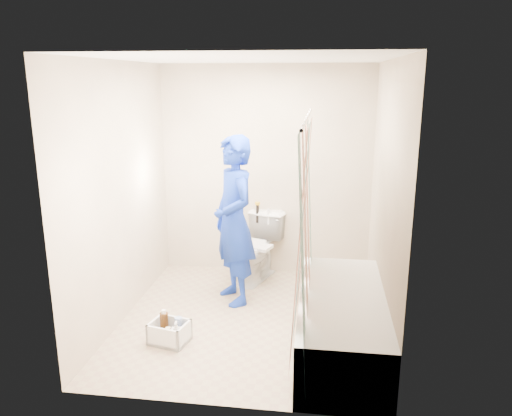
# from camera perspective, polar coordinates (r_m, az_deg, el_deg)

# --- Properties ---
(floor) EXTENTS (2.60, 2.60, 0.00)m
(floor) POSITION_cam_1_polar(r_m,az_deg,el_deg) (4.89, -0.80, -12.69)
(floor) COLOR gray
(floor) RESTS_ON ground
(ceiling) EXTENTS (2.40, 2.60, 0.02)m
(ceiling) POSITION_cam_1_polar(r_m,az_deg,el_deg) (4.34, -0.91, 16.70)
(ceiling) COLOR white
(ceiling) RESTS_ON wall_back
(wall_back) EXTENTS (2.40, 0.02, 2.40)m
(wall_back) POSITION_cam_1_polar(r_m,az_deg,el_deg) (5.72, 1.11, 4.15)
(wall_back) COLOR #C3B196
(wall_back) RESTS_ON ground
(wall_front) EXTENTS (2.40, 0.02, 2.40)m
(wall_front) POSITION_cam_1_polar(r_m,az_deg,el_deg) (3.23, -4.32, -4.26)
(wall_front) COLOR #C3B196
(wall_front) RESTS_ON ground
(wall_left) EXTENTS (0.02, 2.60, 2.40)m
(wall_left) POSITION_cam_1_polar(r_m,az_deg,el_deg) (4.79, -15.20, 1.54)
(wall_left) COLOR #C3B196
(wall_left) RESTS_ON ground
(wall_right) EXTENTS (0.02, 2.60, 2.40)m
(wall_right) POSITION_cam_1_polar(r_m,az_deg,el_deg) (4.45, 14.62, 0.59)
(wall_right) COLOR #C3B196
(wall_right) RESTS_ON ground
(bathtub) EXTENTS (0.70, 1.75, 0.50)m
(bathtub) POSITION_cam_1_polar(r_m,az_deg,el_deg) (4.35, 9.75, -12.64)
(bathtub) COLOR white
(bathtub) RESTS_ON ground
(curtain_rod) EXTENTS (0.02, 1.90, 0.02)m
(curtain_rod) POSITION_cam_1_polar(r_m,az_deg,el_deg) (3.88, 5.88, 10.21)
(curtain_rod) COLOR silver
(curtain_rod) RESTS_ON wall_back
(shower_curtain) EXTENTS (0.06, 1.75, 1.80)m
(shower_curtain) POSITION_cam_1_polar(r_m,az_deg,el_deg) (4.06, 5.54, -2.99)
(shower_curtain) COLOR white
(shower_curtain) RESTS_ON curtain_rod
(toilet) EXTENTS (0.64, 0.84, 0.75)m
(toilet) POSITION_cam_1_polar(r_m,az_deg,el_deg) (5.66, -0.03, -4.59)
(toilet) COLOR silver
(toilet) RESTS_ON ground
(tank_lid) EXTENTS (0.50, 0.34, 0.04)m
(tank_lid) POSITION_cam_1_polar(r_m,az_deg,el_deg) (5.54, -0.60, -4.32)
(tank_lid) COLOR white
(tank_lid) RESTS_ON toilet
(tank_internals) EXTENTS (0.18, 0.09, 0.25)m
(tank_internals) POSITION_cam_1_polar(r_m,az_deg,el_deg) (5.74, 0.50, -0.49)
(tank_internals) COLOR black
(tank_internals) RESTS_ON toilet
(plumber) EXTENTS (0.68, 0.75, 1.71)m
(plumber) POSITION_cam_1_polar(r_m,az_deg,el_deg) (5.00, -2.54, -1.48)
(plumber) COLOR #1012A2
(plumber) RESTS_ON ground
(cleaning_caddy) EXTENTS (0.37, 0.32, 0.24)m
(cleaning_caddy) POSITION_cam_1_polar(r_m,az_deg,el_deg) (4.54, -9.76, -13.92)
(cleaning_caddy) COLOR silver
(cleaning_caddy) RESTS_ON ground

